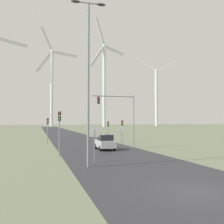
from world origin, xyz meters
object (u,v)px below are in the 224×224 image
Objects in this scene: traffic_light_post_near_right at (122,126)px; wind_turbine_right at (104,78)px; traffic_light_post_near_left at (59,124)px; traffic_light_post_mid_right at (108,126)px; stop_sign_far at (121,131)px; car_approaching at (105,142)px; stop_sign_near at (94,138)px; wind_turbine_far_right at (156,92)px; streetlamp at (88,66)px; traffic_light_post_mid_left at (48,125)px; wind_turbine_center at (52,81)px; traffic_light_mast_overhead at (120,110)px.

wind_turbine_right reaches higher than traffic_light_post_near_right.
traffic_light_post_near_left is 1.27× the size of traffic_light_post_mid_right.
stop_sign_far is 8.64m from car_approaching.
wind_turbine_far_right is (83.28, 162.28, 24.03)m from stop_sign_near.
traffic_light_post_near_right is 7.25m from traffic_light_post_mid_right.
stop_sign_near is at bearing -117.17° from wind_turbine_far_right.
stop_sign_far is (8.58, 18.69, -5.58)m from streetlamp.
wind_turbine_far_right is at bearing 21.99° from wind_turbine_right.
car_approaching is (3.32, 9.52, -1.15)m from stop_sign_near.
stop_sign_far is 0.70× the size of traffic_light_post_mid_left.
wind_turbine_right is (31.82, -28.50, -0.82)m from wind_turbine_center.
wind_turbine_right is at bearing 75.36° from streetlamp.
traffic_light_post_mid_left is at bearing 95.61° from streetlamp.
stop_sign_far is at bearing -117.46° from wind_turbine_far_right.
traffic_light_post_near_left reaches higher than traffic_light_post_mid_left.
wind_turbine_right reaches higher than traffic_light_post_mid_left.
stop_sign_near is 5.55m from traffic_light_post_near_left.
traffic_light_post_near_right is 0.53× the size of traffic_light_mast_overhead.
traffic_light_post_mid_left reaches higher than stop_sign_near.
traffic_light_post_mid_left is 0.05× the size of wind_turbine_center.
traffic_light_mast_overhead is at bearing -89.92° from wind_turbine_center.
wind_turbine_right is (33.81, 134.12, 30.98)m from car_approaching.
traffic_light_post_mid_right reaches higher than car_approaching.
traffic_light_post_near_right is (9.22, 19.98, -4.87)m from streetlamp.
traffic_light_post_near_left is (-1.56, 6.67, -4.32)m from streetlamp.
traffic_light_post_mid_left is at bearing -93.12° from wind_turbine_center.
wind_turbine_center is at bearing 91.13° from traffic_light_post_near_right.
wind_turbine_far_right reaches higher than traffic_light_post_mid_right.
stop_sign_far is 15.78m from traffic_light_post_near_left.
stop_sign_far reaches higher than car_approaching.
stop_sign_near is at bearing -107.50° from traffic_light_post_mid_right.
wind_turbine_far_right is at bearing 62.85° from streetlamp.
wind_turbine_far_right is at bearing 62.88° from traffic_light_mast_overhead.
stop_sign_far is 1.60m from traffic_light_post_near_right.
wind_turbine_far_right is at bearing 62.83° from stop_sign_near.
traffic_light_post_near_left is at bearing 116.49° from stop_sign_near.
stop_sign_near is at bearing -91.77° from wind_turbine_center.
car_approaching is 0.06× the size of wind_turbine_center.
wind_turbine_center is (-0.24, 161.61, 27.82)m from traffic_light_mast_overhead.
traffic_light_mast_overhead is (-2.46, -14.88, 2.37)m from traffic_light_post_mid_right.
wind_turbine_far_right is (75.56, 145.39, 24.17)m from stop_sign_far.
wind_turbine_right reaches higher than traffic_light_post_near_left.
stop_sign_near is 1.07× the size of stop_sign_far.
traffic_light_post_near_right is 0.07× the size of wind_turbine_far_right.
stop_sign_near is 20.01m from traffic_light_post_near_right.
car_approaching is 165.72m from wind_turbine_center.
wind_turbine_far_right is (79.95, 152.75, 25.17)m from car_approaching.
wind_turbine_center reaches higher than wind_turbine_right.
stop_sign_near is at bearing -104.49° from wind_turbine_right.
traffic_light_mast_overhead reaches higher than traffic_light_post_mid_left.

